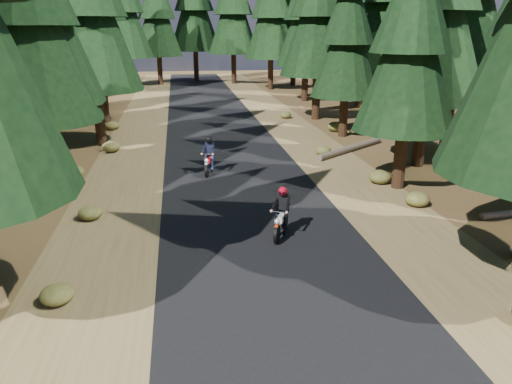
% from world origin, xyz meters
% --- Properties ---
extents(ground, '(120.00, 120.00, 0.00)m').
position_xyz_m(ground, '(0.00, 0.00, 0.00)').
color(ground, '#472F19').
rests_on(ground, ground).
extents(road, '(6.00, 100.00, 0.01)m').
position_xyz_m(road, '(0.00, 5.00, 0.01)').
color(road, black).
rests_on(road, ground).
extents(shoulder_l, '(3.20, 100.00, 0.01)m').
position_xyz_m(shoulder_l, '(-4.60, 5.00, 0.00)').
color(shoulder_l, brown).
rests_on(shoulder_l, ground).
extents(shoulder_r, '(3.20, 100.00, 0.01)m').
position_xyz_m(shoulder_r, '(4.60, 5.00, 0.00)').
color(shoulder_r, brown).
rests_on(shoulder_r, ground).
extents(log_near, '(4.42, 3.55, 0.32)m').
position_xyz_m(log_near, '(6.24, 10.47, 0.16)').
color(log_near, '#4C4233').
rests_on(log_near, ground).
extents(understory_shrubs, '(14.62, 31.27, 0.58)m').
position_xyz_m(understory_shrubs, '(1.01, 7.24, 0.26)').
color(understory_shrubs, '#474C1E').
rests_on(understory_shrubs, ground).
extents(rider_lead, '(1.15, 1.74, 1.50)m').
position_xyz_m(rider_lead, '(0.60, 0.49, 0.51)').
color(rider_lead, silver).
rests_on(rider_lead, road).
extents(rider_follow, '(0.92, 1.83, 1.57)m').
position_xyz_m(rider_follow, '(-1.08, 7.56, 0.53)').
color(rider_follow, '#990A0E').
rests_on(rider_follow, road).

